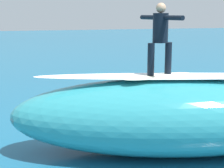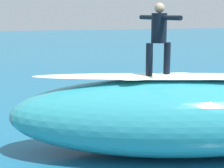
{
  "view_description": "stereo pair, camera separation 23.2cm",
  "coord_description": "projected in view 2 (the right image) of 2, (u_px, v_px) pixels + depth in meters",
  "views": [
    {
      "loc": [
        4.1,
        9.57,
        3.3
      ],
      "look_at": [
        1.23,
        0.34,
        1.39
      ],
      "focal_mm": 58.2,
      "sensor_mm": 36.0,
      "label": 1
    },
    {
      "loc": [
        3.88,
        9.64,
        3.3
      ],
      "look_at": [
        1.23,
        0.34,
        1.39
      ],
      "focal_mm": 58.2,
      "sensor_mm": 36.0,
      "label": 2
    }
  ],
  "objects": [
    {
      "name": "surfer_paddling",
      "position": [
        81.0,
        110.0,
        11.67
      ],
      "size": [
        1.36,
        1.3,
        0.3
      ],
      "rotation": [
        0.0,
        0.0,
        0.76
      ],
      "color": "black",
      "rests_on": "surfboard_paddling"
    },
    {
      "name": "surfer_riding",
      "position": [
        159.0,
        33.0,
        8.1
      ],
      "size": [
        0.63,
        1.51,
        1.61
      ],
      "rotation": [
        0.0,
        0.0,
        0.2
      ],
      "color": "black",
      "rests_on": "surfboard_riding"
    },
    {
      "name": "ground_plane",
      "position": [
        149.0,
        126.0,
        10.78
      ],
      "size": [
        120.0,
        120.0,
        0.0
      ],
      "primitive_type": "plane",
      "color": "#196084"
    },
    {
      "name": "wave_foam_lip",
      "position": [
        173.0,
        76.0,
        8.29
      ],
      "size": [
        6.44,
        2.6,
        0.08
      ],
      "primitive_type": "ellipsoid",
      "rotation": [
        0.0,
        0.0,
        -0.28
      ],
      "color": "white",
      "rests_on": "wave_crest"
    },
    {
      "name": "surfboard_paddling",
      "position": [
        79.0,
        116.0,
        11.6
      ],
      "size": [
        1.96,
        1.9,
        0.09
      ],
      "primitive_type": "ellipsoid",
      "rotation": [
        0.0,
        0.0,
        0.76
      ],
      "color": "yellow",
      "rests_on": "ground_plane"
    },
    {
      "name": "wave_crest",
      "position": [
        171.0,
        117.0,
        8.47
      ],
      "size": [
        7.98,
        4.44,
        1.82
      ],
      "primitive_type": "ellipsoid",
      "rotation": [
        0.0,
        0.0,
        -0.28
      ],
      "color": "teal",
      "rests_on": "ground_plane"
    },
    {
      "name": "surfboard_riding",
      "position": [
        158.0,
        76.0,
        8.29
      ],
      "size": [
        1.96,
        0.9,
        0.08
      ],
      "primitive_type": "ellipsoid",
      "rotation": [
        0.0,
        0.0,
        0.2
      ],
      "color": "#EAE5C6",
      "rests_on": "wave_crest"
    }
  ]
}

